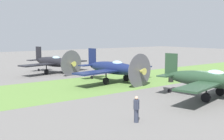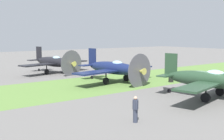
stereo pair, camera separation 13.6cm
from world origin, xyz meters
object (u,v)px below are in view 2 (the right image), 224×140
object	(u,v)px
airplane_lead	(209,80)
airplane_wingman	(114,68)
fuel_drum	(171,78)
airplane_trail	(54,62)
ground_crew_chief	(135,109)

from	to	relation	value
airplane_lead	airplane_wingman	bearing A→B (deg)	-95.90
airplane_lead	fuel_drum	xyz separation A→B (m)	(-4.18, -8.02, -1.24)
airplane_lead	airplane_trail	bearing A→B (deg)	-94.80
airplane_lead	ground_crew_chief	size ratio (longest dim) A/B	6.59
airplane_trail	ground_crew_chief	distance (m)	25.90
airplane_lead	airplane_wingman	world-z (taller)	airplane_wingman
airplane_lead	airplane_wingman	distance (m)	11.99
airplane_wingman	airplane_trail	size ratio (longest dim) A/B	1.03
ground_crew_chief	airplane_wingman	bearing A→B (deg)	-3.64
airplane_lead	fuel_drum	world-z (taller)	airplane_lead
airplane_wingman	airplane_trail	bearing A→B (deg)	-88.70
ground_crew_chief	airplane_lead	bearing A→B (deg)	-53.45
fuel_drum	airplane_trail	bearing A→B (deg)	-64.39
fuel_drum	ground_crew_chief	bearing A→B (deg)	33.45
airplane_wingman	ground_crew_chief	distance (m)	15.72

